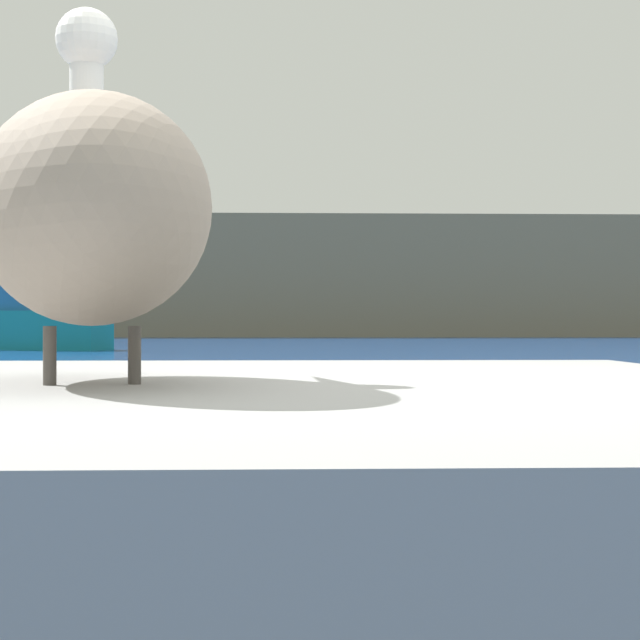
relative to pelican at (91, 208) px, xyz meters
The scene contains 4 objects.
hillside_backdrop 62.85m from the pelican, 89.31° to the left, with size 140.00×13.16×6.42m, color #7F755B.
pier_dock 0.75m from the pelican, 79.12° to the right, with size 3.34×3.11×0.68m, color #989898.
pelican is the anchor object (origin of this frame).
fishing_boat_teal 31.52m from the pelican, 102.70° to the left, with size 5.44×3.00×4.10m.
Camera 1 is at (-0.33, -2.72, 0.82)m, focal length 64.20 mm.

